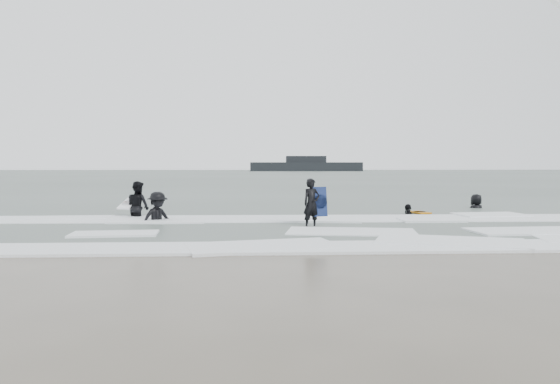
{
  "coord_description": "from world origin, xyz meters",
  "views": [
    {
      "loc": [
        -0.67,
        -13.77,
        2.08
      ],
      "look_at": [
        0.0,
        5.0,
        1.1
      ],
      "focal_mm": 35.0,
      "sensor_mm": 36.0,
      "label": 1
    }
  ],
  "objects_px": {
    "surfer_centre": "(312,228)",
    "vessel_horizon": "(306,166)",
    "surfer_breaker": "(158,223)",
    "surfer_right_far": "(476,209)",
    "surfer_wading": "(138,218)",
    "surfer_right_near": "(408,215)"
  },
  "relations": [
    {
      "from": "surfer_right_far",
      "to": "vessel_horizon",
      "type": "distance_m",
      "value": 120.96
    },
    {
      "from": "surfer_wading",
      "to": "surfer_right_near",
      "type": "distance_m",
      "value": 10.64
    },
    {
      "from": "surfer_centre",
      "to": "surfer_breaker",
      "type": "height_order",
      "value": "surfer_breaker"
    },
    {
      "from": "surfer_breaker",
      "to": "surfer_right_far",
      "type": "distance_m",
      "value": 14.45
    },
    {
      "from": "surfer_wading",
      "to": "surfer_breaker",
      "type": "bearing_deg",
      "value": 162.58
    },
    {
      "from": "surfer_breaker",
      "to": "vessel_horizon",
      "type": "relative_size",
      "value": 0.07
    },
    {
      "from": "surfer_centre",
      "to": "vessel_horizon",
      "type": "distance_m",
      "value": 128.42
    },
    {
      "from": "surfer_right_near",
      "to": "vessel_horizon",
      "type": "height_order",
      "value": "vessel_horizon"
    },
    {
      "from": "surfer_breaker",
      "to": "surfer_right_far",
      "type": "xyz_separation_m",
      "value": [
        13.47,
        5.23,
        0.0
      ]
    },
    {
      "from": "surfer_wading",
      "to": "surfer_right_far",
      "type": "bearing_deg",
      "value": -125.83
    },
    {
      "from": "surfer_centre",
      "to": "vessel_horizon",
      "type": "xyz_separation_m",
      "value": [
        10.51,
        127.98,
        1.5
      ]
    },
    {
      "from": "surfer_centre",
      "to": "surfer_right_far",
      "type": "height_order",
      "value": "surfer_right_far"
    },
    {
      "from": "surfer_centre",
      "to": "surfer_breaker",
      "type": "xyz_separation_m",
      "value": [
        -5.26,
        1.82,
        0.0
      ]
    },
    {
      "from": "surfer_centre",
      "to": "surfer_right_far",
      "type": "xyz_separation_m",
      "value": [
        8.21,
        7.05,
        0.0
      ]
    },
    {
      "from": "surfer_centre",
      "to": "surfer_breaker",
      "type": "bearing_deg",
      "value": 136.67
    },
    {
      "from": "surfer_wading",
      "to": "surfer_right_near",
      "type": "relative_size",
      "value": 1.22
    },
    {
      "from": "surfer_breaker",
      "to": "vessel_horizon",
      "type": "xyz_separation_m",
      "value": [
        15.78,
        126.16,
        1.5
      ]
    },
    {
      "from": "surfer_wading",
      "to": "surfer_right_far",
      "type": "distance_m",
      "value": 14.95
    },
    {
      "from": "surfer_right_far",
      "to": "surfer_right_near",
      "type": "bearing_deg",
      "value": 12.22
    },
    {
      "from": "surfer_centre",
      "to": "surfer_right_far",
      "type": "distance_m",
      "value": 10.82
    },
    {
      "from": "surfer_breaker",
      "to": "surfer_centre",
      "type": "bearing_deg",
      "value": -59.18
    },
    {
      "from": "surfer_centre",
      "to": "surfer_right_far",
      "type": "bearing_deg",
      "value": 16.42
    }
  ]
}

